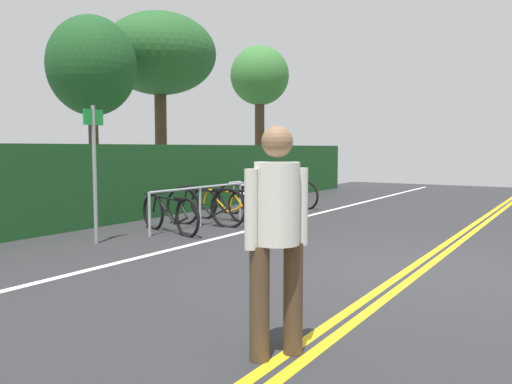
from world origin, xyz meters
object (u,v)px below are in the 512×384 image
Objects in this scene: sign_post_near at (94,160)px; tree_extra at (260,78)px; bicycle_0 at (170,214)px; bicycle_1 at (205,206)px; bicycle_2 at (223,204)px; bicycle_5 at (290,194)px; tree_far_right at (160,55)px; bike_rack at (240,191)px; tree_mid at (92,67)px; bicycle_4 at (271,198)px; pedestrian at (277,226)px; bicycle_3 at (251,199)px.

tree_extra reaches higher than sign_post_near.
bicycle_0 is 10.53m from tree_extra.
sign_post_near is (-2.37, 0.32, 0.92)m from bicycle_1.
bicycle_2 is 2.80m from bicycle_5.
sign_post_near reaches higher than bicycle_1.
tree_extra is at bearing -6.26° from tree_far_right.
sign_post_near reaches higher than bike_rack.
tree_mid is (0.68, 3.82, 3.00)m from bicycle_1.
tree_mid is at bearing 127.95° from bicycle_5.
bicycle_2 is 1.85m from bicycle_4.
bike_rack is 1.37m from bicycle_4.
bike_rack is 2.31m from bicycle_5.
tree_far_right is at bearing 9.25° from tree_mid.
bicycle_0 reaches higher than bicycle_4.
pedestrian is at bearing -124.02° from tree_mid.
pedestrian is 0.31× the size of tree_far_right.
tree_mid is (1.68, 3.81, 3.04)m from bicycle_0.
tree_far_right reaches higher than bicycle_3.
tree_far_right is (4.55, 4.27, 3.76)m from bicycle_0.
tree_extra is (5.52, 3.69, 3.60)m from bicycle_4.
bicycle_0 is 7.29m from tree_far_right.
tree_extra is at bearing -0.30° from tree_mid.
pedestrian is at bearing -134.21° from tree_far_right.
bicycle_5 is 0.34× the size of tree_extra.
bicycle_0 is 1.70m from sign_post_near.
sign_post_near is at bearing 177.38° from bicycle_4.
bicycle_2 is 0.99m from bicycle_3.
tree_extra is at bearing 29.94° from bicycle_3.
sign_post_near is at bearing 177.15° from bicycle_2.
tree_far_right is at bearing 45.79° from pedestrian.
tree_mid is at bearing 79.85° from bicycle_1.
bicycle_2 is 0.98× the size of bicycle_4.
tree_mid is at bearing -170.75° from tree_far_right.
bicycle_1 is 0.35× the size of tree_extra.
bicycle_2 is at bearing 38.51° from pedestrian.
bicycle_2 reaches higher than bicycle_4.
tree_extra reaches higher than bicycle_2.
bicycle_1 is 6.44m from pedestrian.
bicycle_1 is 3.59m from bicycle_5.
bicycle_2 is (0.79, 0.16, -0.04)m from bicycle_1.
bicycle_2 is (-0.50, 0.10, -0.23)m from bike_rack.
bicycle_5 is at bearing -89.44° from tree_far_right.
tree_mid is (-2.91, 3.72, 3.03)m from bicycle_5.
bicycle_5 is at bearing -141.10° from tree_extra.
bicycle_3 reaches higher than bicycle_2.
bicycle_3 is at bearing -150.06° from tree_extra.
pedestrian is at bearing -141.49° from bicycle_2.
bicycle_0 is at bearing -113.85° from tree_mid.
tree_mid reaches higher than sign_post_near.
bicycle_4 is at bearing -62.39° from tree_mid.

